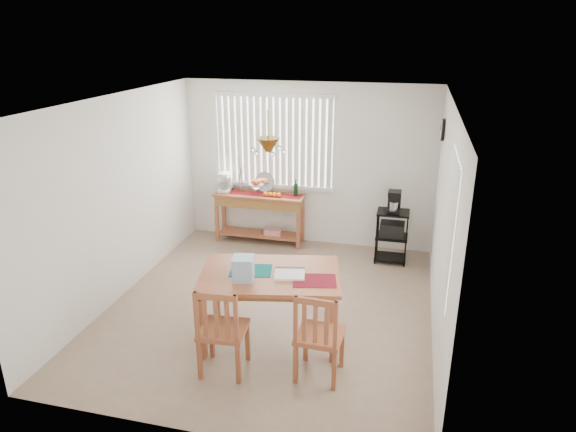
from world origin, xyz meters
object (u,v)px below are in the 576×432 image
(cart_items, at_px, (394,202))
(chair_right, at_px, (319,336))
(dining_table, at_px, (270,281))
(wire_cart, at_px, (392,231))
(chair_left, at_px, (222,331))
(sideboard, at_px, (260,206))

(cart_items, bearing_deg, chair_right, -100.33)
(cart_items, xyz_separation_m, dining_table, (-1.21, -2.43, -0.23))
(wire_cart, xyz_separation_m, chair_right, (-0.55, -3.01, 0.00))
(wire_cart, relative_size, chair_left, 0.80)
(wire_cart, bearing_deg, sideboard, 173.33)
(sideboard, relative_size, chair_left, 1.47)
(dining_table, bearing_deg, chair_right, -41.21)
(sideboard, bearing_deg, dining_table, -70.85)
(sideboard, height_order, wire_cart, sideboard)
(sideboard, distance_m, cart_items, 2.18)
(chair_left, distance_m, chair_right, 0.98)
(chair_left, bearing_deg, cart_items, 64.44)
(cart_items, bearing_deg, sideboard, 173.55)
(wire_cart, xyz_separation_m, dining_table, (-1.21, -2.42, 0.24))
(cart_items, bearing_deg, chair_left, -115.56)
(chair_right, bearing_deg, cart_items, 79.67)
(chair_left, xyz_separation_m, chair_right, (0.96, 0.15, -0.01))
(sideboard, relative_size, wire_cart, 1.84)
(cart_items, xyz_separation_m, chair_left, (-1.51, -3.16, -0.46))
(chair_left, relative_size, chair_right, 1.01)
(cart_items, relative_size, chair_right, 0.33)
(sideboard, bearing_deg, cart_items, -6.45)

